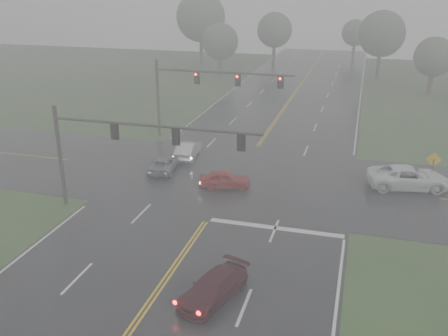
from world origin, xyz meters
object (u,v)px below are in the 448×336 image
(signal_gantry_far, at_px, (198,85))
(sedan_red, at_px, (225,188))
(sedan_maroon, at_px, (213,299))
(car_grey, at_px, (164,171))
(sedan_silver, at_px, (188,158))
(pickup_white, at_px, (407,188))
(signal_gantry_near, at_px, (118,141))

(signal_gantry_far, bearing_deg, sedan_red, -62.72)
(sedan_maroon, distance_m, car_grey, 18.05)
(sedan_maroon, height_order, sedan_silver, sedan_silver)
(sedan_silver, relative_size, signal_gantry_far, 0.32)
(pickup_white, bearing_deg, car_grey, 83.15)
(sedan_maroon, height_order, pickup_white, pickup_white)
(sedan_silver, height_order, pickup_white, pickup_white)
(signal_gantry_near, bearing_deg, sedan_red, 46.63)
(car_grey, distance_m, signal_gantry_far, 10.44)
(pickup_white, xyz_separation_m, signal_gantry_near, (-18.70, -9.46, 4.97))
(sedan_silver, bearing_deg, car_grey, 70.27)
(sedan_red, distance_m, pickup_white, 13.71)
(sedan_red, relative_size, pickup_white, 0.64)
(sedan_maroon, height_order, signal_gantry_near, signal_gantry_near)
(car_grey, xyz_separation_m, signal_gantry_far, (0.03, 9.02, 5.26))
(sedan_silver, distance_m, pickup_white, 18.24)
(signal_gantry_near, distance_m, signal_gantry_far, 16.91)
(car_grey, bearing_deg, signal_gantry_near, 83.40)
(sedan_maroon, distance_m, sedan_silver, 20.81)
(sedan_maroon, height_order, signal_gantry_far, signal_gantry_far)
(sedan_silver, distance_m, signal_gantry_far, 7.67)
(car_grey, distance_m, pickup_white, 19.04)
(car_grey, distance_m, signal_gantry_near, 9.33)
(sedan_silver, bearing_deg, signal_gantry_near, 80.84)
(sedan_silver, bearing_deg, pickup_white, 167.60)
(pickup_white, bearing_deg, sedan_silver, 72.35)
(sedan_red, xyz_separation_m, sedan_silver, (-4.92, 5.58, 0.00))
(sedan_silver, relative_size, signal_gantry_near, 0.31)
(car_grey, height_order, signal_gantry_near, signal_gantry_near)
(sedan_red, height_order, car_grey, sedan_red)
(car_grey, height_order, pickup_white, pickup_white)
(sedan_red, bearing_deg, pickup_white, -88.74)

